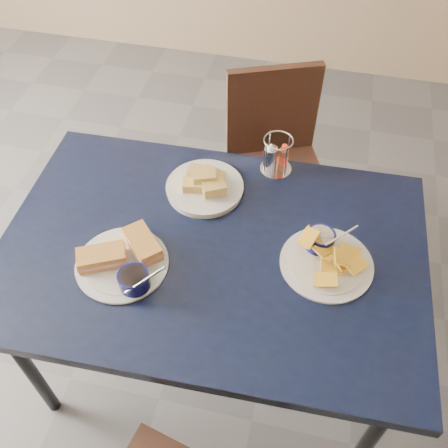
% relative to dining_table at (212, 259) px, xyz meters
% --- Properties ---
extents(ground, '(6.00, 6.00, 0.00)m').
position_rel_dining_table_xyz_m(ground, '(-0.17, -0.23, -0.69)').
color(ground, '#4B4B4F').
rests_on(ground, ground).
extents(dining_table, '(1.33, 0.91, 0.75)m').
position_rel_dining_table_xyz_m(dining_table, '(0.00, 0.00, 0.00)').
color(dining_table, black).
rests_on(dining_table, ground).
extents(chair_far, '(0.51, 0.52, 0.85)m').
position_rel_dining_table_xyz_m(chair_far, '(0.12, 0.78, -0.20)').
color(chair_far, black).
rests_on(chair_far, ground).
extents(sandwich_plate, '(0.30, 0.28, 0.12)m').
position_rel_dining_table_xyz_m(sandwich_plate, '(-0.23, -0.12, 0.09)').
color(sandwich_plate, white).
rests_on(sandwich_plate, dining_table).
extents(plantain_plate, '(0.28, 0.28, 0.12)m').
position_rel_dining_table_xyz_m(plantain_plate, '(0.34, 0.03, 0.08)').
color(plantain_plate, white).
rests_on(plantain_plate, dining_table).
extents(bread_basket, '(0.26, 0.26, 0.08)m').
position_rel_dining_table_xyz_m(bread_basket, '(-0.08, 0.23, 0.08)').
color(bread_basket, white).
rests_on(bread_basket, dining_table).
extents(condiment_caddy, '(0.11, 0.11, 0.14)m').
position_rel_dining_table_xyz_m(condiment_caddy, '(0.13, 0.38, 0.12)').
color(condiment_caddy, silver).
rests_on(condiment_caddy, dining_table).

